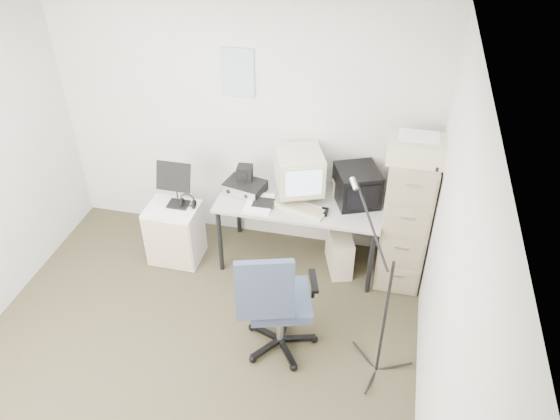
% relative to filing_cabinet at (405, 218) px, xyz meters
% --- Properties ---
extents(floor, '(3.60, 3.60, 0.01)m').
position_rel_filing_cabinet_xyz_m(floor, '(-1.58, -1.48, -0.66)').
color(floor, '#353223').
rests_on(floor, ground).
extents(ceiling, '(3.60, 3.60, 0.01)m').
position_rel_filing_cabinet_xyz_m(ceiling, '(-1.58, -1.48, 1.85)').
color(ceiling, white).
rests_on(ceiling, ground).
extents(wall_back, '(3.60, 0.02, 2.50)m').
position_rel_filing_cabinet_xyz_m(wall_back, '(-1.58, 0.32, 0.60)').
color(wall_back, silver).
rests_on(wall_back, ground).
extents(wall_right, '(0.02, 3.60, 2.50)m').
position_rel_filing_cabinet_xyz_m(wall_right, '(0.22, -1.48, 0.60)').
color(wall_right, silver).
rests_on(wall_right, ground).
extents(wall_calendar, '(0.30, 0.02, 0.44)m').
position_rel_filing_cabinet_xyz_m(wall_calendar, '(-1.60, 0.31, 1.10)').
color(wall_calendar, white).
rests_on(wall_calendar, wall_back).
extents(filing_cabinet, '(0.40, 0.60, 1.30)m').
position_rel_filing_cabinet_xyz_m(filing_cabinet, '(0.00, 0.00, 0.00)').
color(filing_cabinet, '#9C8967').
rests_on(filing_cabinet, floor).
extents(printer, '(0.48, 0.33, 0.18)m').
position_rel_filing_cabinet_xyz_m(printer, '(0.00, -0.07, 0.74)').
color(printer, beige).
rests_on(printer, filing_cabinet).
extents(desk, '(1.50, 0.70, 0.73)m').
position_rel_filing_cabinet_xyz_m(desk, '(-0.95, -0.03, -0.29)').
color(desk, '#AEAFA9').
rests_on(desk, floor).
extents(crt_monitor, '(0.52, 0.54, 0.44)m').
position_rel_filing_cabinet_xyz_m(crt_monitor, '(-0.98, 0.03, 0.30)').
color(crt_monitor, beige).
rests_on(crt_monitor, desk).
extents(crt_tv, '(0.48, 0.49, 0.33)m').
position_rel_filing_cabinet_xyz_m(crt_tv, '(-0.46, 0.06, 0.24)').
color(crt_tv, black).
rests_on(crt_tv, desk).
extents(desk_speaker, '(0.11, 0.11, 0.16)m').
position_rel_filing_cabinet_xyz_m(desk_speaker, '(-0.64, 0.11, 0.16)').
color(desk_speaker, '#C1B696').
rests_on(desk_speaker, desk).
extents(keyboard, '(0.53, 0.32, 0.03)m').
position_rel_filing_cabinet_xyz_m(keyboard, '(-0.93, -0.18, 0.09)').
color(keyboard, beige).
rests_on(keyboard, desk).
extents(mouse, '(0.07, 0.11, 0.03)m').
position_rel_filing_cabinet_xyz_m(mouse, '(-0.70, -0.20, 0.10)').
color(mouse, black).
rests_on(mouse, desk).
extents(radio_receiver, '(0.41, 0.33, 0.10)m').
position_rel_filing_cabinet_xyz_m(radio_receiver, '(-1.48, -0.03, 0.13)').
color(radio_receiver, black).
rests_on(radio_receiver, desk).
extents(radio_speaker, '(0.15, 0.14, 0.14)m').
position_rel_filing_cabinet_xyz_m(radio_speaker, '(-1.49, 0.03, 0.25)').
color(radio_speaker, black).
rests_on(radio_speaker, radio_receiver).
extents(papers, '(0.25, 0.33, 0.02)m').
position_rel_filing_cabinet_xyz_m(papers, '(-1.30, -0.20, 0.09)').
color(papers, white).
rests_on(papers, desk).
extents(pc_tower, '(0.32, 0.48, 0.41)m').
position_rel_filing_cabinet_xyz_m(pc_tower, '(-0.56, -0.05, -0.45)').
color(pc_tower, beige).
rests_on(pc_tower, floor).
extents(office_chair, '(0.76, 0.76, 1.06)m').
position_rel_filing_cabinet_xyz_m(office_chair, '(-0.90, -1.11, -0.12)').
color(office_chair, '#2B3748').
rests_on(office_chair, floor).
extents(side_cart, '(0.48, 0.39, 0.60)m').
position_rel_filing_cabinet_xyz_m(side_cart, '(-2.13, -0.25, -0.35)').
color(side_cart, white).
rests_on(side_cart, floor).
extents(music_stand, '(0.35, 0.22, 0.47)m').
position_rel_filing_cabinet_xyz_m(music_stand, '(-2.09, -0.19, 0.18)').
color(music_stand, black).
rests_on(music_stand, side_cart).
extents(headphones, '(0.17, 0.17, 0.03)m').
position_rel_filing_cabinet_xyz_m(headphones, '(-1.99, -0.20, -0.00)').
color(headphones, black).
rests_on(headphones, side_cart).
extents(mic_stand, '(0.03, 0.03, 1.50)m').
position_rel_filing_cabinet_xyz_m(mic_stand, '(-0.09, -1.19, 0.10)').
color(mic_stand, black).
rests_on(mic_stand, floor).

